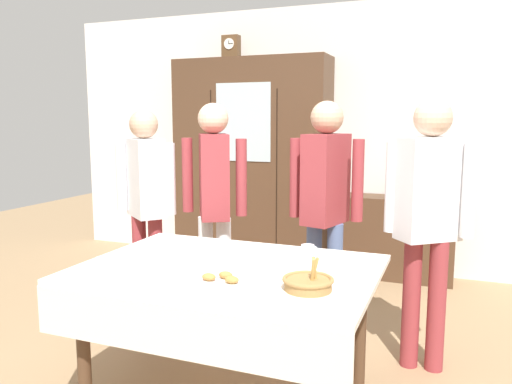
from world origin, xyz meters
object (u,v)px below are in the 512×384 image
object	(u,v)px
person_beside_shelf	(325,196)
tea_cup_center	(260,262)
bread_basket	(308,283)
pastry_plate	(221,282)
mantel_clock	(231,47)
person_near_right_end	(146,193)
dining_table	(226,286)
wall_cabinet	(252,163)
tea_cup_near_right	(154,244)
spoon_mid_right	(158,281)
spoon_far_left	(205,264)
book_stack	(398,191)
person_behind_table_left	(214,192)
tea_cup_front_edge	(163,254)
bookshelf_low	(396,238)
spoon_far_right	(331,273)
tea_cup_back_edge	(308,251)
person_behind_table_right	(428,208)
tea_cup_far_right	(104,264)

from	to	relation	value
person_beside_shelf	tea_cup_center	bearing A→B (deg)	-96.90
tea_cup_center	bread_basket	bearing A→B (deg)	-37.98
bread_basket	pastry_plate	size ratio (longest dim) A/B	0.86
mantel_clock	person_near_right_end	bearing A→B (deg)	-89.49
dining_table	pastry_plate	bearing A→B (deg)	-70.73
dining_table	wall_cabinet	xyz separation A→B (m)	(-0.90, 2.59, 0.42)
wall_cabinet	tea_cup_near_right	distance (m)	2.41
spoon_mid_right	person_near_right_end	size ratio (longest dim) A/B	0.07
dining_table	spoon_mid_right	world-z (taller)	spoon_mid_right
mantel_clock	tea_cup_near_right	xyz separation A→B (m)	(0.54, -2.37, -1.49)
tea_cup_near_right	dining_table	bearing A→B (deg)	-20.57
wall_cabinet	spoon_far_left	size ratio (longest dim) A/B	18.21
book_stack	bread_basket	size ratio (longest dim) A/B	0.93
bread_basket	spoon_mid_right	distance (m)	0.73
person_behind_table_left	spoon_far_left	bearing A→B (deg)	-66.69
book_stack	pastry_plate	world-z (taller)	book_stack
person_beside_shelf	tea_cup_front_edge	bearing A→B (deg)	-123.95
dining_table	bread_basket	world-z (taller)	bread_basket
bookshelf_low	bread_basket	distance (m)	2.85
spoon_far_right	tea_cup_near_right	bearing A→B (deg)	174.06
tea_cup_front_edge	book_stack	bearing A→B (deg)	68.74
mantel_clock	tea_cup_center	world-z (taller)	mantel_clock
dining_table	tea_cup_back_edge	size ratio (longest dim) A/B	12.04
pastry_plate	person_behind_table_right	world-z (taller)	person_behind_table_right
tea_cup_near_right	spoon_far_left	bearing A→B (deg)	-23.84
book_stack	tea_cup_back_edge	distance (m)	2.25
person_behind_table_left	person_near_right_end	size ratio (longest dim) A/B	1.03
tea_cup_center	tea_cup_far_right	bearing A→B (deg)	-155.88
tea_cup_back_edge	spoon_mid_right	bearing A→B (deg)	-126.76
wall_cabinet	tea_cup_near_right	world-z (taller)	wall_cabinet
tea_cup_back_edge	tea_cup_near_right	bearing A→B (deg)	-168.75
book_stack	spoon_far_left	bearing A→B (deg)	-105.78
tea_cup_near_right	spoon_mid_right	world-z (taller)	tea_cup_near_right
bread_basket	spoon_far_right	distance (m)	0.28
book_stack	pastry_plate	bearing A→B (deg)	-100.14
wall_cabinet	spoon_mid_right	size ratio (longest dim) A/B	18.21
tea_cup_far_right	spoon_far_left	world-z (taller)	tea_cup_far_right
tea_cup_center	person_behind_table_left	bearing A→B (deg)	128.67
tea_cup_front_edge	tea_cup_back_edge	xyz separation A→B (m)	(0.75, 0.37, -0.00)
spoon_far_right	person_behind_table_left	distance (m)	1.41
spoon_mid_right	person_behind_table_left	distance (m)	1.36
dining_table	tea_cup_back_edge	distance (m)	0.54
mantel_clock	person_beside_shelf	xyz separation A→B (m)	(1.40, -1.54, -1.27)
bread_basket	pastry_plate	world-z (taller)	bread_basket
tea_cup_back_edge	spoon_far_right	world-z (taller)	tea_cup_back_edge
tea_cup_center	person_beside_shelf	bearing A→B (deg)	83.10
dining_table	tea_cup_center	xyz separation A→B (m)	(0.16, 0.09, 0.13)
bread_basket	person_near_right_end	size ratio (longest dim) A/B	0.15
mantel_clock	tea_cup_front_edge	xyz separation A→B (m)	(0.72, -2.56, -1.49)
dining_table	person_near_right_end	world-z (taller)	person_near_right_end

